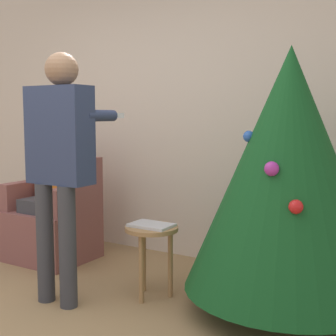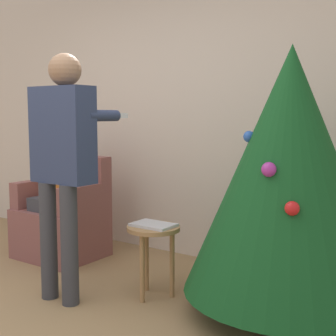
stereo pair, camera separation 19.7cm
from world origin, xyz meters
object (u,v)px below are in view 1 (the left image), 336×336
(person_seated, at_px, (51,183))
(person_standing, at_px, (60,153))
(side_stool, at_px, (152,239))
(christmas_tree, at_px, (288,170))
(armchair, at_px, (54,221))

(person_seated, xyz_separation_m, person_standing, (0.78, -0.69, 0.35))
(person_seated, bearing_deg, person_standing, -41.34)
(person_seated, relative_size, person_standing, 0.73)
(person_standing, height_order, side_stool, person_standing)
(christmas_tree, bearing_deg, person_seated, 177.72)
(armchair, xyz_separation_m, person_seated, (0.00, -0.02, 0.36))
(person_standing, bearing_deg, person_seated, 138.66)
(person_standing, bearing_deg, side_stool, 37.74)
(armchair, xyz_separation_m, side_stool, (1.28, -0.32, 0.08))
(armchair, relative_size, side_stool, 1.79)
(armchair, bearing_deg, side_stool, -14.18)
(person_seated, height_order, person_standing, person_standing)
(armchair, distance_m, person_standing, 1.27)
(person_seated, height_order, side_stool, person_seated)
(person_seated, bearing_deg, armchair, 90.00)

